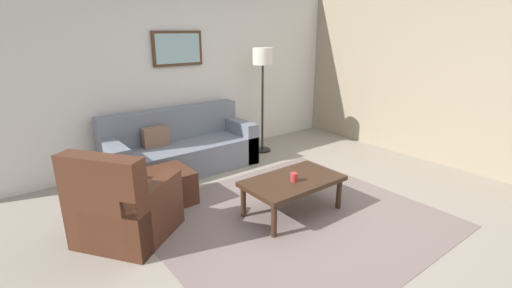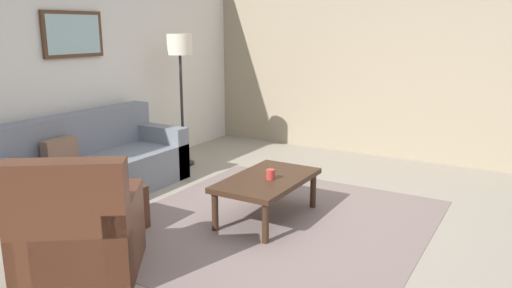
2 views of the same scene
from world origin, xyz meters
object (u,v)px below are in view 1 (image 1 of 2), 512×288
Objects in this scene: couch_main at (180,150)px; cup at (294,177)px; ottoman at (167,187)px; lamp_standing at (263,67)px; armchair_leather at (123,211)px; framed_artwork at (178,48)px; coffee_table at (293,183)px.

couch_main is 22.34× the size of cup.
ottoman is 2.54m from lamp_standing.
framed_artwork is (1.55, 1.78, 1.41)m from armchair_leather.
framed_artwork is at bearing 55.74° from ottoman.
lamp_standing is at bearing 60.16° from cup.
couch_main is at bearing 47.16° from armchair_leather.
framed_artwork is (0.88, 1.30, 1.52)m from ottoman.
lamp_standing is (1.08, 1.89, 1.05)m from coffee_table.
cup is at bearing -119.84° from lamp_standing.
ottoman is at bearing 132.69° from coffee_table.
ottoman is at bearing -124.26° from framed_artwork.
armchair_leather reaches higher than couch_main.
armchair_leather is 11.68× the size of cup.
lamp_standing is (2.09, 0.79, 1.21)m from ottoman.
lamp_standing is at bearing -4.18° from couch_main.
framed_artwork reaches higher than cup.
ottoman is 5.85× the size of cup.
framed_artwork is at bearing 157.23° from lamp_standing.
lamp_standing reaches higher than couch_main.
coffee_table is 2.41m from lamp_standing.
lamp_standing is (1.11, 1.94, 0.95)m from cup.
lamp_standing is (2.76, 1.28, 1.10)m from armchair_leather.
coffee_table is at bearing -19.95° from armchair_leather.
framed_artwork is (-0.09, 2.45, 1.26)m from cup.
coffee_table is (0.40, -1.99, 0.06)m from couch_main.
armchair_leather is at bearing -155.17° from lamp_standing.
cup is (0.98, -1.15, 0.26)m from ottoman.
cup is 2.75m from framed_artwork.
couch_main is 2.03m from coffee_table.
armchair_leather is at bearing -132.84° from couch_main.
cup is 0.12× the size of framed_artwork.
coffee_table is 2.75m from framed_artwork.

